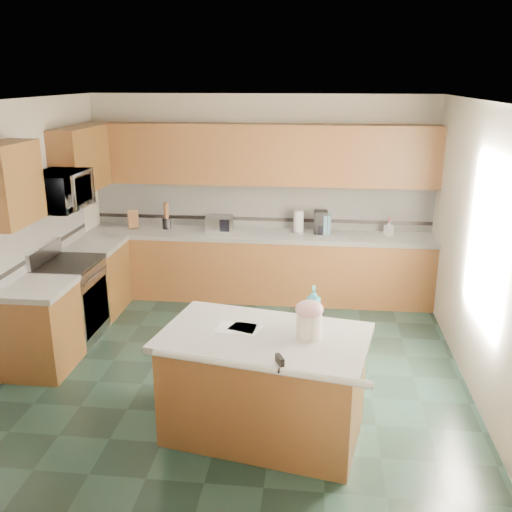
# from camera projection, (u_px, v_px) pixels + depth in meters

# --- Properties ---
(floor) EXTENTS (4.60, 4.60, 0.00)m
(floor) POSITION_uv_depth(u_px,v_px,m) (238.00, 367.00, 5.97)
(floor) COLOR black
(floor) RESTS_ON ground
(ceiling) EXTENTS (4.60, 4.60, 0.00)m
(ceiling) POSITION_uv_depth(u_px,v_px,m) (235.00, 101.00, 5.16)
(ceiling) COLOR white
(ceiling) RESTS_ON ground
(wall_back) EXTENTS (4.60, 0.04, 2.70)m
(wall_back) POSITION_uv_depth(u_px,v_px,m) (261.00, 196.00, 7.76)
(wall_back) COLOR beige
(wall_back) RESTS_ON ground
(wall_front) EXTENTS (4.60, 0.04, 2.70)m
(wall_front) POSITION_uv_depth(u_px,v_px,m) (180.00, 353.00, 3.37)
(wall_front) COLOR beige
(wall_front) RESTS_ON ground
(wall_left) EXTENTS (0.04, 4.60, 2.70)m
(wall_left) POSITION_uv_depth(u_px,v_px,m) (12.00, 237.00, 5.82)
(wall_left) COLOR beige
(wall_left) RESTS_ON ground
(wall_right) EXTENTS (0.04, 4.60, 2.70)m
(wall_right) POSITION_uv_depth(u_px,v_px,m) (482.00, 252.00, 5.32)
(wall_right) COLOR beige
(wall_right) RESTS_ON ground
(back_base_cab) EXTENTS (4.60, 0.60, 0.86)m
(back_base_cab) POSITION_uv_depth(u_px,v_px,m) (259.00, 268.00, 7.74)
(back_base_cab) COLOR #462E13
(back_base_cab) RESTS_ON ground
(back_countertop) EXTENTS (4.60, 0.64, 0.06)m
(back_countertop) POSITION_uv_depth(u_px,v_px,m) (259.00, 235.00, 7.60)
(back_countertop) COLOR white
(back_countertop) RESTS_ON back_base_cab
(back_upper_cab) EXTENTS (4.60, 0.33, 0.78)m
(back_upper_cab) POSITION_uv_depth(u_px,v_px,m) (260.00, 155.00, 7.41)
(back_upper_cab) COLOR #462E13
(back_upper_cab) RESTS_ON wall_back
(back_backsplash) EXTENTS (4.60, 0.02, 0.63)m
(back_backsplash) POSITION_uv_depth(u_px,v_px,m) (261.00, 205.00, 7.77)
(back_backsplash) COLOR silver
(back_backsplash) RESTS_ON back_countertop
(back_accent_band) EXTENTS (4.60, 0.01, 0.05)m
(back_accent_band) POSITION_uv_depth(u_px,v_px,m) (261.00, 219.00, 7.82)
(back_accent_band) COLOR black
(back_accent_band) RESTS_ON back_countertop
(left_base_cab_rear) EXTENTS (0.60, 0.82, 0.86)m
(left_base_cab_rear) POSITION_uv_depth(u_px,v_px,m) (97.00, 280.00, 7.28)
(left_base_cab_rear) COLOR #462E13
(left_base_cab_rear) RESTS_ON ground
(left_counter_rear) EXTENTS (0.64, 0.82, 0.06)m
(left_counter_rear) POSITION_uv_depth(u_px,v_px,m) (94.00, 245.00, 7.14)
(left_counter_rear) COLOR white
(left_counter_rear) RESTS_ON left_base_cab_rear
(left_base_cab_front) EXTENTS (0.60, 0.72, 0.86)m
(left_base_cab_front) POSITION_uv_depth(u_px,v_px,m) (41.00, 330.00, 5.83)
(left_base_cab_front) COLOR #462E13
(left_base_cab_front) RESTS_ON ground
(left_counter_front) EXTENTS (0.64, 0.72, 0.06)m
(left_counter_front) POSITION_uv_depth(u_px,v_px,m) (36.00, 288.00, 5.69)
(left_counter_front) COLOR white
(left_counter_front) RESTS_ON left_base_cab_front
(left_backsplash) EXTENTS (0.02, 2.30, 0.63)m
(left_backsplash) POSITION_uv_depth(u_px,v_px,m) (42.00, 233.00, 6.37)
(left_backsplash) COLOR silver
(left_backsplash) RESTS_ON wall_left
(left_accent_band) EXTENTS (0.01, 2.30, 0.05)m
(left_accent_band) POSITION_uv_depth(u_px,v_px,m) (44.00, 250.00, 6.43)
(left_accent_band) COLOR black
(left_accent_band) RESTS_ON wall_left
(left_upper_cab_rear) EXTENTS (0.33, 1.09, 0.78)m
(left_upper_cab_rear) POSITION_uv_depth(u_px,v_px,m) (80.00, 160.00, 6.97)
(left_upper_cab_rear) COLOR #462E13
(left_upper_cab_rear) RESTS_ON wall_left
(left_upper_cab_front) EXTENTS (0.33, 0.72, 0.78)m
(left_upper_cab_front) POSITION_uv_depth(u_px,v_px,m) (9.00, 184.00, 5.39)
(left_upper_cab_front) COLOR #462E13
(left_upper_cab_front) RESTS_ON wall_left
(range_body) EXTENTS (0.60, 0.76, 0.88)m
(range_body) POSITION_uv_depth(u_px,v_px,m) (71.00, 302.00, 6.53)
(range_body) COLOR #B7B7BC
(range_body) RESTS_ON ground
(range_oven_door) EXTENTS (0.02, 0.68, 0.55)m
(range_oven_door) POSITION_uv_depth(u_px,v_px,m) (96.00, 307.00, 6.51)
(range_oven_door) COLOR black
(range_oven_door) RESTS_ON range_body
(range_cooktop) EXTENTS (0.62, 0.78, 0.04)m
(range_cooktop) POSITION_uv_depth(u_px,v_px,m) (67.00, 264.00, 6.39)
(range_cooktop) COLOR black
(range_cooktop) RESTS_ON range_body
(range_handle) EXTENTS (0.02, 0.66, 0.02)m
(range_handle) POSITION_uv_depth(u_px,v_px,m) (96.00, 275.00, 6.39)
(range_handle) COLOR #B7B7BC
(range_handle) RESTS_ON range_body
(range_backguard) EXTENTS (0.06, 0.76, 0.18)m
(range_backguard) POSITION_uv_depth(u_px,v_px,m) (44.00, 253.00, 6.38)
(range_backguard) COLOR #B7B7BC
(range_backguard) RESTS_ON range_body
(microwave) EXTENTS (0.50, 0.73, 0.41)m
(microwave) POSITION_uv_depth(u_px,v_px,m) (60.00, 191.00, 6.14)
(microwave) COLOR #B7B7BC
(microwave) RESTS_ON wall_left
(island_base) EXTENTS (1.71, 1.17, 0.86)m
(island_base) POSITION_uv_depth(u_px,v_px,m) (264.00, 388.00, 4.76)
(island_base) COLOR #462E13
(island_base) RESTS_ON ground
(island_top) EXTENTS (1.82, 1.29, 0.06)m
(island_top) POSITION_uv_depth(u_px,v_px,m) (264.00, 338.00, 4.62)
(island_top) COLOR white
(island_top) RESTS_ON island_base
(island_bullnose) EXTENTS (1.65, 0.37, 0.06)m
(island_bullnose) POSITION_uv_depth(u_px,v_px,m) (257.00, 368.00, 4.15)
(island_bullnose) COLOR white
(island_bullnose) RESTS_ON island_base
(treat_jar) EXTENTS (0.26, 0.26, 0.21)m
(treat_jar) POSITION_uv_depth(u_px,v_px,m) (309.00, 325.00, 4.52)
(treat_jar) COLOR white
(treat_jar) RESTS_ON island_top
(treat_jar_lid) EXTENTS (0.22, 0.22, 0.14)m
(treat_jar_lid) POSITION_uv_depth(u_px,v_px,m) (309.00, 309.00, 4.48)
(treat_jar_lid) COLOR #E9A7B2
(treat_jar_lid) RESTS_ON treat_jar
(treat_jar_knob) EXTENTS (0.07, 0.03, 0.03)m
(treat_jar_knob) POSITION_uv_depth(u_px,v_px,m) (310.00, 304.00, 4.47)
(treat_jar_knob) COLOR tan
(treat_jar_knob) RESTS_ON treat_jar_lid
(treat_jar_knob_end_l) EXTENTS (0.04, 0.04, 0.04)m
(treat_jar_knob_end_l) POSITION_uv_depth(u_px,v_px,m) (305.00, 303.00, 4.47)
(treat_jar_knob_end_l) COLOR tan
(treat_jar_knob_end_l) RESTS_ON treat_jar_lid
(treat_jar_knob_end_r) EXTENTS (0.04, 0.04, 0.04)m
(treat_jar_knob_end_r) POSITION_uv_depth(u_px,v_px,m) (314.00, 304.00, 4.46)
(treat_jar_knob_end_r) COLOR tan
(treat_jar_knob_end_r) RESTS_ON treat_jar_lid
(soap_bottle_island) EXTENTS (0.14, 0.15, 0.36)m
(soap_bottle_island) POSITION_uv_depth(u_px,v_px,m) (313.00, 307.00, 4.70)
(soap_bottle_island) COLOR #42B3BD
(soap_bottle_island) RESTS_ON island_top
(paper_sheet_a) EXTENTS (0.34, 0.27, 0.00)m
(paper_sheet_a) POSITION_uv_depth(u_px,v_px,m) (236.00, 328.00, 4.72)
(paper_sheet_a) COLOR white
(paper_sheet_a) RESTS_ON island_top
(paper_sheet_b) EXTENTS (0.31, 0.27, 0.00)m
(paper_sheet_b) POSITION_uv_depth(u_px,v_px,m) (246.00, 328.00, 4.73)
(paper_sheet_b) COLOR white
(paper_sheet_b) RESTS_ON island_top
(clamp_body) EXTENTS (0.08, 0.12, 0.10)m
(clamp_body) POSITION_uv_depth(u_px,v_px,m) (280.00, 363.00, 4.14)
(clamp_body) COLOR black
(clamp_body) RESTS_ON island_top
(clamp_handle) EXTENTS (0.02, 0.08, 0.02)m
(clamp_handle) POSITION_uv_depth(u_px,v_px,m) (279.00, 370.00, 4.08)
(clamp_handle) COLOR black
(clamp_handle) RESTS_ON island_top
(knife_block) EXTENTS (0.20, 0.22, 0.27)m
(knife_block) POSITION_uv_depth(u_px,v_px,m) (133.00, 219.00, 7.79)
(knife_block) COLOR #472814
(knife_block) RESTS_ON back_countertop
(utensil_crock) EXTENTS (0.12, 0.12, 0.15)m
(utensil_crock) POSITION_uv_depth(u_px,v_px,m) (167.00, 223.00, 7.78)
(utensil_crock) COLOR black
(utensil_crock) RESTS_ON back_countertop
(utensil_bundle) EXTENTS (0.07, 0.07, 0.22)m
(utensil_bundle) POSITION_uv_depth(u_px,v_px,m) (166.00, 210.00, 7.73)
(utensil_bundle) COLOR #472814
(utensil_bundle) RESTS_ON utensil_crock
(toaster_oven) EXTENTS (0.36, 0.26, 0.20)m
(toaster_oven) POSITION_uv_depth(u_px,v_px,m) (219.00, 223.00, 7.67)
(toaster_oven) COLOR #B7B7BC
(toaster_oven) RESTS_ON back_countertop
(toaster_oven_door) EXTENTS (0.31, 0.01, 0.16)m
(toaster_oven_door) POSITION_uv_depth(u_px,v_px,m) (218.00, 225.00, 7.56)
(toaster_oven_door) COLOR black
(toaster_oven_door) RESTS_ON toaster_oven
(paper_towel) EXTENTS (0.13, 0.13, 0.30)m
(paper_towel) POSITION_uv_depth(u_px,v_px,m) (299.00, 221.00, 7.59)
(paper_towel) COLOR white
(paper_towel) RESTS_ON back_countertop
(paper_towel_base) EXTENTS (0.20, 0.20, 0.01)m
(paper_towel_base) POSITION_uv_depth(u_px,v_px,m) (298.00, 231.00, 7.63)
(paper_towel_base) COLOR #B7B7BC
(paper_towel_base) RESTS_ON back_countertop
(water_jug) EXTENTS (0.16, 0.16, 0.26)m
(water_jug) POSITION_uv_depth(u_px,v_px,m) (325.00, 224.00, 7.52)
(water_jug) COLOR #679BB8
(water_jug) RESTS_ON back_countertop
(water_jug_neck) EXTENTS (0.07, 0.07, 0.04)m
(water_jug_neck) POSITION_uv_depth(u_px,v_px,m) (326.00, 213.00, 7.47)
(water_jug_neck) COLOR #679BB8
(water_jug_neck) RESTS_ON water_jug
(coffee_maker) EXTENTS (0.18, 0.20, 0.30)m
(coffee_maker) POSITION_uv_depth(u_px,v_px,m) (321.00, 222.00, 7.53)
(coffee_maker) COLOR black
(coffee_maker) RESTS_ON back_countertop
(coffee_carafe) EXTENTS (0.12, 0.12, 0.12)m
(coffee_carafe) POSITION_uv_depth(u_px,v_px,m) (320.00, 229.00, 7.52)
(coffee_carafe) COLOR black
(coffee_carafe) RESTS_ON back_countertop
(soap_bottle_back) EXTENTS (0.13, 0.13, 0.21)m
(soap_bottle_back) POSITION_uv_depth(u_px,v_px,m) (389.00, 228.00, 7.43)
(soap_bottle_back) COLOR white
(soap_bottle_back) RESTS_ON back_countertop
(soap_back_cap) EXTENTS (0.02, 0.02, 0.03)m
(soap_back_cap) POSITION_uv_depth(u_px,v_px,m) (389.00, 219.00, 7.39)
(soap_back_cap) COLOR red
(soap_back_cap) RESTS_ON soap_bottle_back
(window_light_proxy) EXTENTS (0.02, 1.40, 1.10)m
(window_light_proxy) POSITION_uv_depth(u_px,v_px,m) (487.00, 242.00, 5.09)
(window_light_proxy) COLOR white
(window_light_proxy) RESTS_ON wall_right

